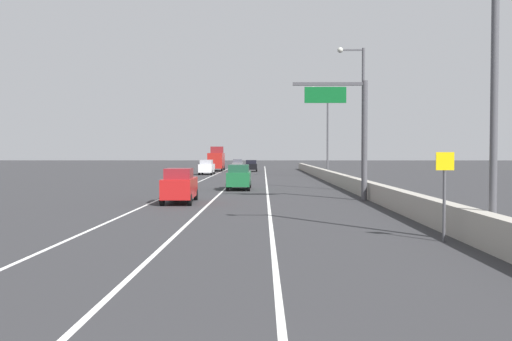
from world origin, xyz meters
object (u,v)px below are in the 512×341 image
lamp_post_right_third (326,126)px  car_green_4 (239,177)px  lamp_post_right_near (487,48)px  car_gray_3 (238,164)px  car_black_0 (251,166)px  car_red_1 (180,186)px  overhead_sign_gantry (353,125)px  speed_advisory_sign (444,189)px  box_truck (216,160)px  lamp_post_right_second (360,110)px  car_white_2 (207,167)px

lamp_post_right_third → car_green_4: 25.85m
lamp_post_right_near → car_gray_3: 82.03m
car_green_4 → car_black_0: bearing=90.0°
car_red_1 → car_green_4: car_red_1 is taller
overhead_sign_gantry → lamp_post_right_third: 33.62m
speed_advisory_sign → car_gray_3: bearing=97.6°
car_black_0 → box_truck: bearing=154.7°
lamp_post_right_second → car_white_2: lamp_post_right_second is taller
car_green_4 → lamp_post_right_third: bearing=67.5°
car_gray_3 → car_green_4: 54.09m
overhead_sign_gantry → speed_advisory_sign: bearing=-88.4°
overhead_sign_gantry → lamp_post_right_near: lamp_post_right_near is taller
car_black_0 → car_gray_3: size_ratio=0.99×
overhead_sign_gantry → car_white_2: 43.87m
car_red_1 → lamp_post_right_near: bearing=-50.7°
car_gray_3 → car_black_0: bearing=-74.5°
car_white_2 → lamp_post_right_near: bearing=-75.6°
lamp_post_right_second → lamp_post_right_third: bearing=89.6°
overhead_sign_gantry → car_gray_3: overhead_sign_gantry is taller
overhead_sign_gantry → car_white_2: (-13.45, 41.59, -3.70)m
overhead_sign_gantry → car_red_1: 11.38m
box_truck → lamp_post_right_second: bearing=-72.6°
box_truck → car_black_0: bearing=-25.3°
speed_advisory_sign → car_black_0: bearing=96.5°
lamp_post_right_third → car_green_4: (-9.67, -23.37, -5.33)m
speed_advisory_sign → box_truck: size_ratio=0.39×
overhead_sign_gantry → speed_advisory_sign: size_ratio=2.50×
lamp_post_right_third → car_red_1: lamp_post_right_third is taller
car_black_0 → car_green_4: 44.46m
lamp_post_right_second → lamp_post_right_near: bearing=-90.7°
speed_advisory_sign → car_green_4: 27.60m
car_black_0 → car_green_4: bearing=-90.0°
car_black_0 → overhead_sign_gantry: bearing=-82.1°
overhead_sign_gantry → car_green_4: size_ratio=1.57×
overhead_sign_gantry → car_red_1: overhead_sign_gantry is taller
overhead_sign_gantry → lamp_post_right_near: (1.58, -16.83, 1.62)m
car_red_1 → car_gray_3: 66.13m
lamp_post_right_third → overhead_sign_gantry: bearing=-93.6°
overhead_sign_gantry → box_truck: (-13.44, 57.37, -2.87)m
car_black_0 → lamp_post_right_second: bearing=-78.4°
lamp_post_right_third → car_black_0: lamp_post_right_third is taller
car_gray_3 → car_white_2: bearing=-98.1°
speed_advisory_sign → car_white_2: bearing=103.5°
box_truck → car_red_1: bearing=-87.2°
lamp_post_right_near → car_red_1: (-12.16, 14.87, -5.32)m
lamp_post_right_second → car_black_0: (-9.49, 46.26, -5.42)m
car_green_4 → lamp_post_right_near: bearing=-71.2°
lamp_post_right_third → car_gray_3: size_ratio=2.66×
car_black_0 → car_white_2: (-5.87, -13.01, 0.09)m
lamp_post_right_second → car_green_4: bearing=169.3°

